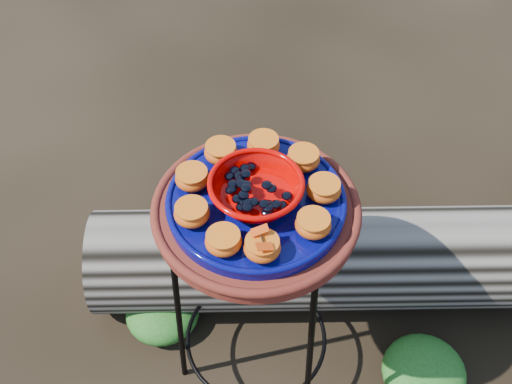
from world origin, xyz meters
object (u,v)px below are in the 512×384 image
(plant_stand, at_px, (256,300))
(red_bowl, at_px, (256,191))
(terracotta_saucer, at_px, (256,212))
(cobalt_plate, at_px, (256,203))
(driftwood_log, at_px, (370,258))

(plant_stand, distance_m, red_bowl, 0.44)
(terracotta_saucer, bearing_deg, cobalt_plate, 0.00)
(terracotta_saucer, distance_m, cobalt_plate, 0.03)
(plant_stand, distance_m, terracotta_saucer, 0.37)
(driftwood_log, bearing_deg, red_bowl, -123.56)
(plant_stand, height_order, cobalt_plate, cobalt_plate)
(red_bowl, height_order, driftwood_log, red_bowl)
(cobalt_plate, bearing_deg, driftwood_log, 56.44)
(plant_stand, distance_m, cobalt_plate, 0.40)
(cobalt_plate, relative_size, driftwood_log, 0.23)
(plant_stand, relative_size, red_bowl, 3.58)
(plant_stand, distance_m, driftwood_log, 0.49)
(red_bowl, bearing_deg, plant_stand, 0.00)
(red_bowl, bearing_deg, terracotta_saucer, 0.00)
(cobalt_plate, height_order, red_bowl, red_bowl)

